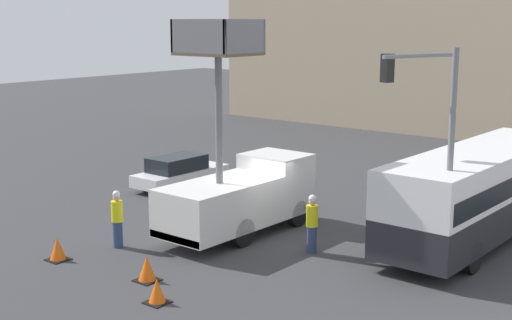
# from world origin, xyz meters

# --- Properties ---
(ground_plane) EXTENTS (120.00, 120.00, 0.00)m
(ground_plane) POSITION_xyz_m (0.00, 0.00, 0.00)
(ground_plane) COLOR #38383A
(utility_truck) EXTENTS (2.34, 6.19, 7.42)m
(utility_truck) POSITION_xyz_m (-0.86, -0.28, 1.55)
(utility_truck) COLOR silver
(utility_truck) RESTS_ON ground_plane
(city_bus) EXTENTS (2.62, 10.61, 3.13)m
(city_bus) POSITION_xyz_m (5.86, 4.36, 1.83)
(city_bus) COLOR #232328
(city_bus) RESTS_ON ground_plane
(traffic_light_pole) EXTENTS (2.97, 2.72, 6.65)m
(traffic_light_pole) POSITION_xyz_m (5.50, 0.88, 4.43)
(traffic_light_pole) COLOR slate
(traffic_light_pole) RESTS_ON ground_plane
(road_worker_near_truck) EXTENTS (0.38, 0.38, 1.93)m
(road_worker_near_truck) POSITION_xyz_m (-3.00, -4.02, 0.97)
(road_worker_near_truck) COLOR navy
(road_worker_near_truck) RESTS_ON ground_plane
(road_worker_directing) EXTENTS (0.38, 0.38, 1.92)m
(road_worker_directing) POSITION_xyz_m (2.25, -0.38, 0.97)
(road_worker_directing) COLOR navy
(road_worker_directing) RESTS_ON ground_plane
(traffic_cone_near_truck) EXTENTS (0.64, 0.64, 0.74)m
(traffic_cone_near_truck) POSITION_xyz_m (-3.47, -6.05, 0.35)
(traffic_cone_near_truck) COLOR black
(traffic_cone_near_truck) RESTS_ON ground_plane
(traffic_cone_mid_road) EXTENTS (0.65, 0.65, 0.75)m
(traffic_cone_mid_road) POSITION_xyz_m (0.05, -5.49, 0.35)
(traffic_cone_mid_road) COLOR black
(traffic_cone_mid_road) RESTS_ON ground_plane
(traffic_cone_far_side) EXTENTS (0.60, 0.60, 0.68)m
(traffic_cone_far_side) POSITION_xyz_m (1.47, -6.42, 0.32)
(traffic_cone_far_side) COLOR black
(traffic_cone_far_side) RESTS_ON ground_plane
(parked_car_curbside) EXTENTS (1.72, 4.57, 1.45)m
(parked_car_curbside) POSITION_xyz_m (-7.48, 3.26, 0.73)
(parked_car_curbside) COLOR silver
(parked_car_curbside) RESTS_ON ground_plane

